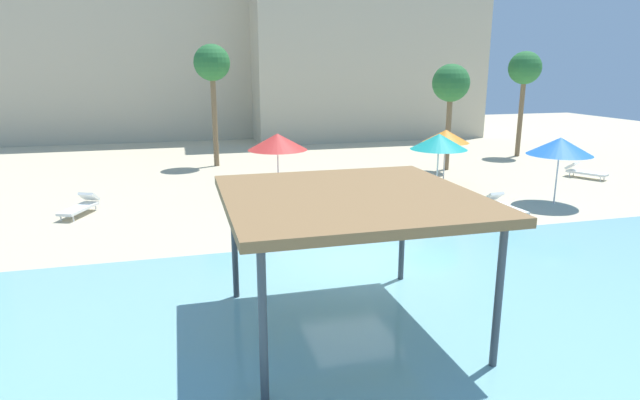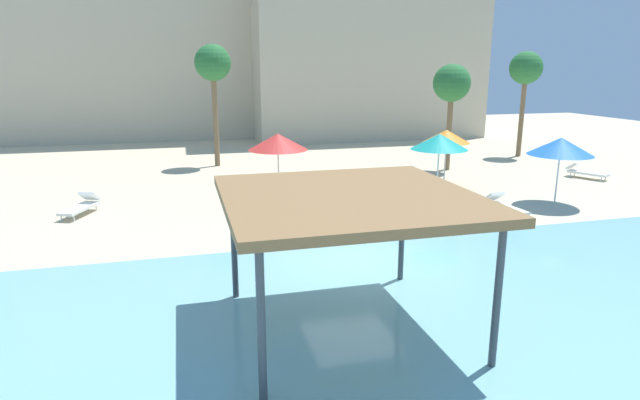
{
  "view_description": "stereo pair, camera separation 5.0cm",
  "coord_description": "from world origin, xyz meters",
  "views": [
    {
      "loc": [
        -4.48,
        -13.23,
        5.29
      ],
      "look_at": [
        -0.4,
        2.0,
        1.3
      ],
      "focal_mm": 29.7,
      "sensor_mm": 36.0,
      "label": 1
    },
    {
      "loc": [
        -4.43,
        -13.25,
        5.29
      ],
      "look_at": [
        -0.4,
        2.0,
        1.3
      ],
      "focal_mm": 29.7,
      "sensor_mm": 36.0,
      "label": 2
    }
  ],
  "objects": [
    {
      "name": "hotel_block_1",
      "position": [
        9.49,
        28.27,
        7.1
      ],
      "size": [
        17.1,
        11.53,
        14.2
      ],
      "primitive_type": "cube",
      "color": "beige",
      "rests_on": "ground"
    },
    {
      "name": "lounge_chair_3",
      "position": [
        14.51,
        7.91,
        0.33
      ],
      "size": [
        1.42,
        1.96,
        0.74
      ],
      "rotation": [
        0.0,
        0.0,
        -1.08
      ],
      "color": "white",
      "rests_on": "ground"
    },
    {
      "name": "beach_umbrella_blue_3",
      "position": [
        9.72,
        3.94,
        2.3
      ],
      "size": [
        2.45,
        2.45,
        2.64
      ],
      "color": "silver",
      "rests_on": "ground"
    },
    {
      "name": "lounge_chair_2",
      "position": [
        6.9,
        3.18,
        0.33
      ],
      "size": [
        0.77,
        1.94,
        0.74
      ],
      "rotation": [
        0.0,
        0.0,
        -1.48
      ],
      "color": "white",
      "rests_on": "ground"
    },
    {
      "name": "lagoon_water",
      "position": [
        0.0,
        -5.25,
        0.02
      ],
      "size": [
        44.0,
        13.5,
        0.04
      ],
      "primitive_type": "cube",
      "color": "#7AB7C1",
      "rests_on": "ground"
    },
    {
      "name": "beach_umbrella_red_1",
      "position": [
        -0.6,
        7.97,
        2.31
      ],
      "size": [
        2.44,
        2.44,
        2.64
      ],
      "color": "silver",
      "rests_on": "ground"
    },
    {
      "name": "lounge_chair_0",
      "position": [
        -8.11,
        7.13,
        0.33
      ],
      "size": [
        1.29,
        1.98,
        0.74
      ],
      "rotation": [
        0.0,
        0.0,
        -1.97
      ],
      "color": "white",
      "rests_on": "ground"
    },
    {
      "name": "lounge_chair_1",
      "position": [
        -1.07,
        3.1,
        0.33
      ],
      "size": [
        0.89,
        1.97,
        0.74
      ],
      "rotation": [
        0.0,
        0.0,
        -1.41
      ],
      "color": "white",
      "rests_on": "ground"
    },
    {
      "name": "palm_tree_2",
      "position": [
        -2.55,
        15.84,
        5.32
      ],
      "size": [
        1.9,
        1.9,
        6.44
      ],
      "color": "brown",
      "rests_on": "ground"
    },
    {
      "name": "palm_tree_0",
      "position": [
        15.34,
        14.41,
        5.06
      ],
      "size": [
        1.9,
        1.9,
        6.16
      ],
      "color": "brown",
      "rests_on": "ground"
    },
    {
      "name": "shade_pavilion",
      "position": [
        -1.32,
        -3.7,
        2.73
      ],
      "size": [
        4.86,
        4.86,
        2.89
      ],
      "color": "#42474C",
      "rests_on": "ground"
    },
    {
      "name": "beach_umbrella_orange_0",
      "position": [
        7.04,
        8.05,
        2.27
      ],
      "size": [
        2.08,
        2.08,
        2.56
      ],
      "color": "silver",
      "rests_on": "ground"
    },
    {
      "name": "ground_plane",
      "position": [
        0.0,
        0.0,
        0.0
      ],
      "size": [
        80.0,
        80.0,
        0.0
      ],
      "primitive_type": "plane",
      "color": "beige"
    },
    {
      "name": "palm_tree_1",
      "position": [
        9.06,
        11.57,
        4.37
      ],
      "size": [
        1.9,
        1.9,
        5.43
      ],
      "color": "brown",
      "rests_on": "ground"
    },
    {
      "name": "beach_umbrella_teal_2",
      "position": [
        5.01,
        4.81,
        2.53
      ],
      "size": [
        2.15,
        2.15,
        2.83
      ],
      "color": "silver",
      "rests_on": "ground"
    },
    {
      "name": "hotel_block_0",
      "position": [
        -6.88,
        30.71,
        8.89
      ],
      "size": [
        19.8,
        8.52,
        17.77
      ],
      "primitive_type": "cube",
      "color": "beige",
      "rests_on": "ground"
    }
  ]
}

